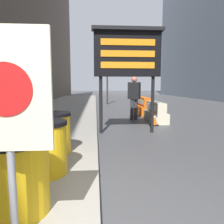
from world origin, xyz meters
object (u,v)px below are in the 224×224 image
at_px(traffic_cone_far, 160,110).
at_px(jersey_barrier_cream, 156,113).
at_px(message_board, 127,54).
at_px(warning_sign, 7,102).
at_px(traffic_cone_mid, 154,118).
at_px(traffic_light_near_curb, 107,71).
at_px(pedestrian_worker, 134,94).
at_px(barrel_drum_middle, 43,147).
at_px(barrel_drum_foreground, 14,175).
at_px(jersey_barrier_orange_far, 143,107).
at_px(barrel_drum_back, 52,133).
at_px(traffic_cone_near, 149,110).

bearing_deg(traffic_cone_far, jersey_barrier_cream, -112.41).
bearing_deg(message_board, warning_sign, -108.42).
xyz_separation_m(traffic_cone_mid, traffic_light_near_curb, (-1.20, 9.03, 2.28)).
relative_size(traffic_cone_mid, pedestrian_worker, 0.31).
distance_m(barrel_drum_middle, traffic_cone_far, 7.94).
height_order(barrel_drum_foreground, message_board, message_board).
bearing_deg(message_board, traffic_cone_far, 59.59).
distance_m(warning_sign, traffic_cone_mid, 6.73).
relative_size(barrel_drum_foreground, traffic_light_near_curb, 0.23).
bearing_deg(jersey_barrier_orange_far, traffic_cone_mid, -95.47).
xyz_separation_m(barrel_drum_foreground, jersey_barrier_cream, (3.28, 6.36, -0.18)).
xyz_separation_m(barrel_drum_back, warning_sign, (0.19, -2.58, 0.79)).
distance_m(barrel_drum_middle, jersey_barrier_orange_far, 8.39).
bearing_deg(traffic_cone_near, warning_sign, -111.24).
xyz_separation_m(barrel_drum_back, traffic_light_near_curb, (1.77, 12.49, 2.03)).
height_order(barrel_drum_foreground, barrel_drum_middle, same).
xyz_separation_m(barrel_drum_foreground, jersey_barrier_orange_far, (3.28, 8.76, -0.15)).
relative_size(traffic_cone_near, pedestrian_worker, 0.41).
distance_m(warning_sign, jersey_barrier_cream, 7.63).
xyz_separation_m(warning_sign, jersey_barrier_cream, (3.09, 6.90, -0.97)).
bearing_deg(traffic_cone_mid, message_board, -134.69).
height_order(warning_sign, traffic_cone_far, warning_sign).
distance_m(warning_sign, pedestrian_worker, 7.74).
height_order(barrel_drum_back, traffic_cone_far, barrel_drum_back).
bearing_deg(traffic_light_near_curb, traffic_cone_far, -71.82).
distance_m(barrel_drum_foreground, barrel_drum_back, 2.04).
height_order(jersey_barrier_cream, pedestrian_worker, pedestrian_worker).
relative_size(message_board, pedestrian_worker, 1.71).
distance_m(traffic_cone_far, traffic_light_near_curb, 7.30).
bearing_deg(traffic_cone_near, jersey_barrier_cream, -87.78).
xyz_separation_m(traffic_cone_mid, pedestrian_worker, (-0.49, 1.36, 0.80)).
height_order(barrel_drum_back, traffic_cone_near, barrel_drum_back).
bearing_deg(warning_sign, barrel_drum_back, 94.23).
xyz_separation_m(message_board, jersey_barrier_orange_far, (1.47, 4.44, -1.99)).
relative_size(barrel_drum_middle, jersey_barrier_cream, 0.47).
relative_size(barrel_drum_foreground, barrel_drum_back, 1.00).
bearing_deg(message_board, traffic_cone_mid, 45.31).
distance_m(traffic_light_near_curb, pedestrian_worker, 7.85).
bearing_deg(barrel_drum_back, jersey_barrier_orange_far, 63.99).
bearing_deg(message_board, traffic_light_near_curb, 90.22).
bearing_deg(traffic_cone_near, barrel_drum_middle, -116.81).
height_order(barrel_drum_middle, traffic_light_near_curb, traffic_light_near_curb).
height_order(barrel_drum_middle, traffic_cone_far, barrel_drum_middle).
bearing_deg(traffic_cone_far, barrel_drum_back, -123.67).
bearing_deg(barrel_drum_middle, traffic_cone_near, 63.19).
bearing_deg(traffic_cone_near, barrel_drum_foreground, -113.89).
xyz_separation_m(barrel_drum_middle, warning_sign, (0.13, -1.56, 0.79)).
bearing_deg(traffic_cone_near, jersey_barrier_orange_far, 88.53).
height_order(barrel_drum_middle, barrel_drum_back, same).
bearing_deg(warning_sign, message_board, 71.58).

